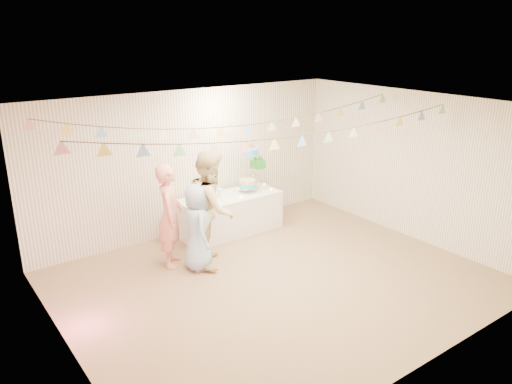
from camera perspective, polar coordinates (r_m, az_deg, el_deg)
floor at (r=7.58m, az=2.39°, el=-10.12°), size 6.00×6.00×0.00m
ceiling at (r=6.74m, az=2.68°, el=9.71°), size 6.00×6.00×0.00m
back_wall at (r=9.06m, az=-7.40°, el=3.39°), size 6.00×6.00×0.00m
front_wall at (r=5.48m, az=19.19°, el=-7.65°), size 6.00×6.00×0.00m
left_wall at (r=5.80m, az=-21.48°, el=-6.45°), size 5.00×5.00×0.00m
right_wall at (r=9.16m, az=17.38°, el=2.87°), size 5.00×5.00×0.00m
table at (r=9.17m, az=-3.00°, el=-2.51°), size 1.88×0.75×0.71m
cake_stand at (r=9.25m, az=-0.40°, el=2.99°), size 0.74×0.44×0.83m
cake_bottom at (r=9.21m, az=-0.94°, el=0.80°), size 0.31×0.31×0.15m
cake_middle at (r=9.44m, az=0.17°, el=2.94°), size 0.27×0.27×0.22m
cake_top_tier at (r=9.14m, az=-0.60°, el=4.18°), size 0.25×0.25×0.19m
platter at (r=8.73m, az=-5.81°, el=-0.84°), size 0.36×0.36×0.02m
posy at (r=8.96m, az=-4.15°, el=0.23°), size 0.15×0.15×0.17m
person_adult_a at (r=7.86m, az=-9.79°, el=-2.66°), size 0.65×0.72×1.65m
person_adult_b at (r=7.82m, az=-5.12°, el=-1.84°), size 1.08×1.14×1.85m
person_child at (r=7.73m, az=-6.71°, el=-3.96°), size 0.62×0.78×1.39m
bunting_back at (r=7.66m, az=-2.56°, el=8.85°), size 5.60×1.10×0.40m
bunting_front at (r=6.64m, az=3.73°, el=7.10°), size 5.60×0.90×0.36m
tealight_0 at (r=8.53m, az=-6.98°, el=-1.59°), size 0.04×0.04×0.03m
tealight_1 at (r=9.02m, az=-5.53°, el=-0.45°), size 0.04×0.04×0.03m
tealight_2 at (r=8.92m, az=-1.73°, el=-0.57°), size 0.04×0.04×0.03m
tealight_3 at (r=9.40m, az=-1.99°, el=0.42°), size 0.04×0.04×0.03m
tealight_4 at (r=9.36m, az=1.77°, el=0.34°), size 0.04×0.04×0.03m
tealight_5 at (r=9.65m, az=0.94°, el=0.91°), size 0.04×0.04×0.03m
tealight_6 at (r=9.42m, az=-0.09°, el=0.46°), size 0.04×0.04×0.03m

